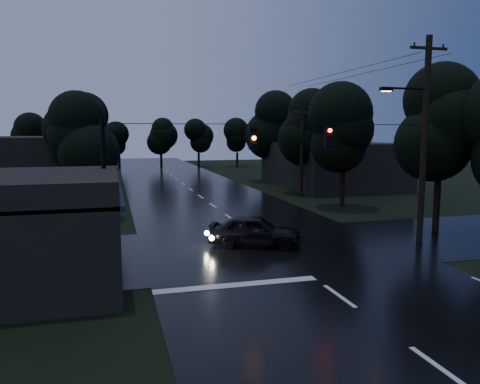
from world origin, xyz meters
name	(u,v)px	position (x,y,z in m)	size (l,w,h in m)	color
ground	(440,369)	(0.00, 0.00, 0.00)	(160.00, 160.00, 0.00)	black
main_road	(201,197)	(0.00, 30.00, 0.00)	(12.00, 120.00, 0.02)	black
cross_street	(271,247)	(0.00, 12.00, 0.00)	(60.00, 9.00, 0.02)	black
building_far_right	(331,165)	(14.00, 34.00, 2.20)	(10.00, 14.00, 4.40)	black
building_far_left	(38,163)	(-14.00, 40.00, 2.50)	(10.00, 16.00, 5.00)	black
utility_pole_main	(423,136)	(7.41, 11.00, 5.26)	(3.50, 0.30, 10.00)	black
utility_pole_far	(302,151)	(8.30, 28.00, 3.88)	(2.00, 0.30, 7.50)	black
anchor_pole_left	(105,193)	(-7.50, 11.00, 3.00)	(0.18, 0.18, 6.00)	black
span_signals	(291,137)	(0.56, 10.99, 5.24)	(15.00, 0.37, 1.12)	black
tree_corner_near	(441,122)	(10.00, 13.00, 5.99)	(4.48, 4.48, 9.44)	black
tree_left_a	(80,135)	(-9.00, 22.00, 5.24)	(3.92, 3.92, 8.26)	black
tree_left_b	(78,130)	(-9.60, 30.00, 5.62)	(4.20, 4.20, 8.85)	black
tree_left_c	(78,126)	(-10.20, 40.00, 5.99)	(4.48, 4.48, 9.44)	black
tree_right_a	(344,130)	(9.00, 22.00, 5.62)	(4.20, 4.20, 8.85)	black
tree_right_b	(307,126)	(9.60, 30.00, 5.99)	(4.48, 4.48, 9.44)	black
tree_right_c	(275,123)	(10.20, 40.00, 6.37)	(4.76, 4.76, 10.03)	black
car	(255,231)	(-0.66, 12.40, 0.75)	(1.78, 4.42, 1.50)	black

